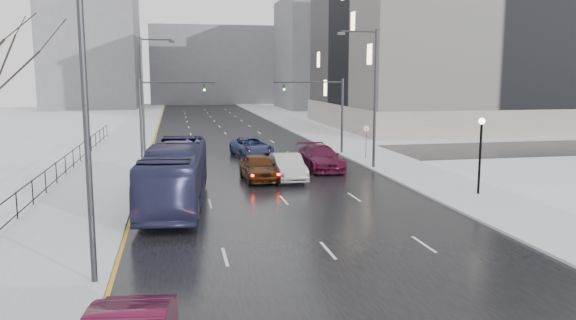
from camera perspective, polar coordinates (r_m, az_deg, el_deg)
road at (r=58.99m, az=-5.78°, el=2.00°), size 16.00×150.00×0.04m
cross_road at (r=47.16m, az=-4.35°, el=0.35°), size 130.00×10.00×0.04m
sidewalk_left at (r=58.91m, az=-16.00°, el=1.76°), size 5.00×150.00×0.16m
sidewalk_right at (r=60.90m, az=4.10°, el=2.28°), size 5.00×150.00×0.16m
park_strip at (r=60.43m, az=-25.02°, el=1.43°), size 14.00×150.00×0.12m
iron_fence at (r=29.84m, az=-25.39°, el=-3.59°), size 0.06×70.00×1.30m
streetlight_r_mid at (r=40.76m, az=8.54°, el=6.89°), size 2.95×0.25×10.00m
streetlight_l_near at (r=18.53m, az=-19.15°, el=4.52°), size 2.95×0.25×10.00m
streetlight_l_far at (r=50.40m, az=-14.32°, el=7.03°), size 2.95×0.25×10.00m
lamppost_r_mid at (r=33.09m, az=18.98°, el=1.48°), size 0.36×0.36×4.28m
mast_signal_right at (r=48.19m, az=4.31°, el=5.41°), size 6.10×0.33×6.50m
mast_signal_left at (r=46.43m, az=-13.45°, el=5.08°), size 6.10×0.33×6.50m
no_uturn_sign at (r=45.09m, az=7.96°, el=2.83°), size 0.60×0.06×2.70m
civic_building at (r=81.36m, az=19.02°, el=11.29°), size 41.00×31.00×24.80m
bldg_far_right at (r=118.30m, az=5.26°, el=10.64°), size 24.00×20.00×22.00m
bldg_far_left at (r=124.61m, az=-19.28°, el=11.48°), size 18.00×22.00×28.00m
bldg_far_center at (r=138.68m, az=-7.47°, el=9.48°), size 30.00×18.00×18.00m
bus at (r=29.70m, az=-11.37°, el=-1.50°), size 3.82×11.81×3.23m
sedan_center_near at (r=36.35m, az=-3.04°, el=-0.71°), size 2.22×5.10×1.71m
sedan_right_near at (r=36.46m, az=-0.08°, el=-0.70°), size 1.81×5.12×1.68m
sedan_right_cross at (r=46.93m, az=-3.72°, el=1.33°), size 3.40×6.05×1.60m
sedan_right_far at (r=40.43m, az=3.33°, el=0.23°), size 2.62×6.00×1.72m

